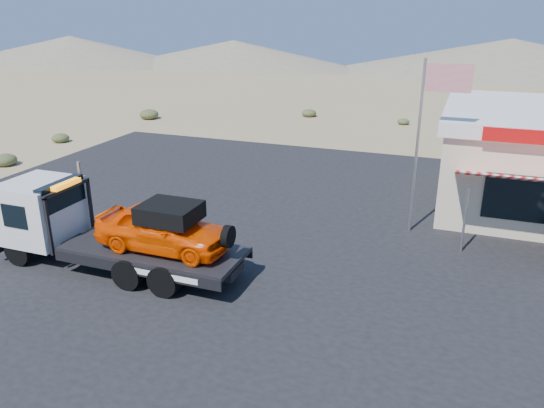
% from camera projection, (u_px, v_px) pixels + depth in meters
% --- Properties ---
extents(ground, '(120.00, 120.00, 0.00)m').
position_uv_depth(ground, '(238.00, 263.00, 16.60)').
color(ground, '#978256').
rests_on(ground, ground).
extents(asphalt_lot, '(32.00, 24.00, 0.02)m').
position_uv_depth(asphalt_lot, '(325.00, 236.00, 18.57)').
color(asphalt_lot, black).
rests_on(asphalt_lot, ground).
extents(tow_truck, '(7.72, 2.29, 2.58)m').
position_uv_depth(tow_truck, '(111.00, 226.00, 15.85)').
color(tow_truck, black).
rests_on(tow_truck, asphalt_lot).
extents(flagpole, '(1.55, 0.10, 6.00)m').
position_uv_depth(flagpole, '(426.00, 128.00, 17.63)').
color(flagpole, '#99999E').
rests_on(flagpole, asphalt_lot).
extents(desert_scrub, '(25.83, 32.69, 0.73)m').
position_uv_depth(desert_scrub, '(77.00, 141.00, 30.54)').
color(desert_scrub, '#3F4927').
rests_on(desert_scrub, ground).
extents(distant_hills, '(126.00, 48.00, 4.20)m').
position_uv_depth(distant_hills, '(343.00, 56.00, 67.61)').
color(distant_hills, '#726B59').
rests_on(distant_hills, ground).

